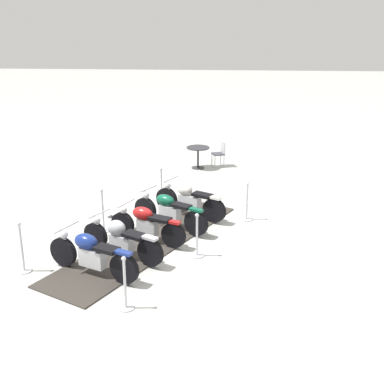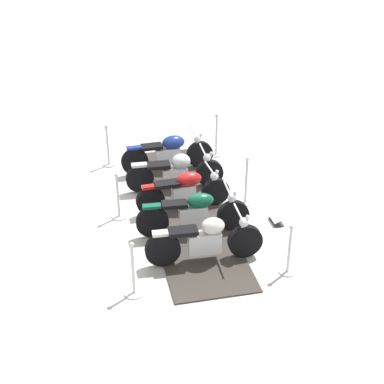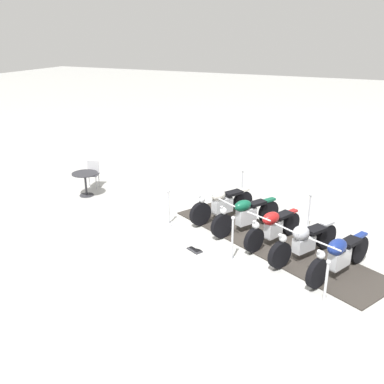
% 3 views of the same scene
% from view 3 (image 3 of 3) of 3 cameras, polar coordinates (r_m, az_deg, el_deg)
% --- Properties ---
extents(ground_plane, '(80.00, 80.00, 0.00)m').
position_cam_3_polar(ground_plane, '(11.46, 10.22, -6.51)').
color(ground_plane, silver).
extents(display_platform, '(4.16, 6.05, 0.03)m').
position_cam_3_polar(display_platform, '(11.45, 10.23, -6.44)').
color(display_platform, '#38332D').
rests_on(display_platform, ground_plane).
extents(motorcycle_cream, '(1.96, 1.21, 0.95)m').
position_cam_3_polar(motorcycle_cream, '(12.47, 3.82, -1.49)').
color(motorcycle_cream, black).
rests_on(motorcycle_cream, display_platform).
extents(motorcycle_forest, '(2.00, 1.28, 0.95)m').
position_cam_3_polar(motorcycle_forest, '(11.83, 6.86, -2.84)').
color(motorcycle_forest, black).
rests_on(motorcycle_forest, display_platform).
extents(motorcycle_maroon, '(1.92, 1.04, 0.90)m').
position_cam_3_polar(motorcycle_maroon, '(11.23, 10.28, -4.34)').
color(motorcycle_maroon, black).
rests_on(motorcycle_maroon, display_platform).
extents(motorcycle_chrome, '(2.01, 1.23, 0.92)m').
position_cam_3_polar(motorcycle_chrome, '(10.70, 14.06, -6.06)').
color(motorcycle_chrome, black).
rests_on(motorcycle_chrome, display_platform).
extents(motorcycle_navy, '(2.10, 1.16, 0.95)m').
position_cam_3_polar(motorcycle_navy, '(10.19, 18.26, -7.71)').
color(motorcycle_navy, black).
rests_on(motorcycle_navy, display_platform).
extents(stanchion_left_mid, '(0.33, 0.33, 1.04)m').
position_cam_3_polar(stanchion_left_mid, '(12.30, 14.68, -3.24)').
color(stanchion_left_mid, silver).
rests_on(stanchion_left_mid, ground_plane).
extents(stanchion_left_front, '(0.36, 0.36, 1.05)m').
position_cam_3_polar(stanchion_left_front, '(13.87, 6.39, -0.02)').
color(stanchion_left_front, silver).
rests_on(stanchion_left_front, ground_plane).
extents(stanchion_right_front, '(0.30, 0.30, 1.01)m').
position_cam_3_polar(stanchion_right_front, '(12.22, -3.01, -2.62)').
color(stanchion_right_front, silver).
rests_on(stanchion_right_front, ground_plane).
extents(stanchion_right_rear, '(0.32, 0.32, 1.14)m').
position_cam_3_polar(stanchion_right_rear, '(8.96, 16.59, -12.56)').
color(stanchion_right_rear, silver).
rests_on(stanchion_right_rear, ground_plane).
extents(stanchion_right_mid, '(0.36, 0.36, 1.12)m').
position_cam_3_polar(stanchion_right_mid, '(10.42, 5.15, -7.06)').
color(stanchion_right_mid, silver).
rests_on(stanchion_right_mid, ground_plane).
extents(info_placard, '(0.36, 0.45, 0.18)m').
position_cam_3_polar(info_placard, '(10.92, 0.34, -7.23)').
color(info_placard, '#333338').
rests_on(info_placard, ground_plane).
extents(cafe_table, '(0.82, 0.82, 0.76)m').
position_cam_3_polar(cafe_table, '(14.59, -13.50, 1.68)').
color(cafe_table, '#2D2D33').
rests_on(cafe_table, ground_plane).
extents(cafe_chair_near_table, '(0.51, 0.51, 0.89)m').
position_cam_3_polar(cafe_chair_near_table, '(15.36, -12.61, 2.46)').
color(cafe_chair_near_table, '#B7B7BC').
rests_on(cafe_chair_near_table, ground_plane).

